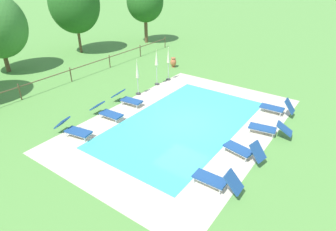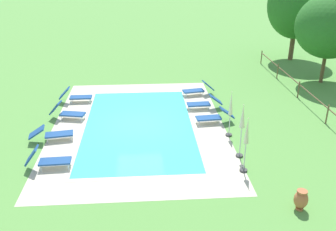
# 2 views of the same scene
# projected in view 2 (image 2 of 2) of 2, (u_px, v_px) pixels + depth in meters

# --- Properties ---
(ground_plane) EXTENTS (160.00, 160.00, 0.00)m
(ground_plane) POSITION_uv_depth(u_px,v_px,m) (139.00, 125.00, 19.45)
(ground_plane) COLOR #599342
(pool_deck_paving) EXTENTS (13.02, 8.83, 0.01)m
(pool_deck_paving) POSITION_uv_depth(u_px,v_px,m) (139.00, 125.00, 19.45)
(pool_deck_paving) COLOR beige
(pool_deck_paving) RESTS_ON ground
(swimming_pool_water) EXTENTS (9.72, 5.53, 0.01)m
(swimming_pool_water) POSITION_uv_depth(u_px,v_px,m) (139.00, 125.00, 19.45)
(swimming_pool_water) COLOR #42CCD6
(swimming_pool_water) RESTS_ON ground
(pool_coping_rim) EXTENTS (10.20, 6.01, 0.01)m
(pool_coping_rim) POSITION_uv_depth(u_px,v_px,m) (139.00, 125.00, 19.45)
(pool_coping_rim) COLOR beige
(pool_coping_rim) RESTS_ON ground
(sun_lounger_north_near_steps) EXTENTS (0.77, 2.04, 0.84)m
(sun_lounger_north_near_steps) POSITION_uv_depth(u_px,v_px,m) (214.00, 116.00, 19.56)
(sun_lounger_north_near_steps) COLOR navy
(sun_lounger_north_near_steps) RESTS_ON ground
(sun_lounger_north_mid) EXTENTS (0.68, 1.86, 1.01)m
(sun_lounger_north_mid) POSITION_uv_depth(u_px,v_px,m) (48.00, 160.00, 15.45)
(sun_lounger_north_mid) COLOR navy
(sun_lounger_north_mid) RESTS_ON ground
(sun_lounger_north_far) EXTENTS (0.96, 1.95, 0.98)m
(sun_lounger_north_far) POSITION_uv_depth(u_px,v_px,m) (68.00, 112.00, 20.00)
(sun_lounger_north_far) COLOR navy
(sun_lounger_north_far) RESTS_ON ground
(sun_lounger_north_end) EXTENTS (0.91, 2.10, 0.78)m
(sun_lounger_north_end) POSITION_uv_depth(u_px,v_px,m) (53.00, 134.00, 17.72)
(sun_lounger_north_end) COLOR navy
(sun_lounger_north_end) RESTS_ON ground
(sun_lounger_south_near_corner) EXTENTS (0.71, 2.02, 0.84)m
(sun_lounger_south_near_corner) POSITION_uv_depth(u_px,v_px,m) (204.00, 103.00, 21.30)
(sun_lounger_south_near_corner) COLOR navy
(sun_lounger_south_near_corner) RESTS_ON ground
(sun_lounger_south_mid) EXTENTS (0.61, 1.91, 0.94)m
(sun_lounger_south_mid) POSITION_uv_depth(u_px,v_px,m) (76.00, 96.00, 22.25)
(sun_lounger_south_mid) COLOR navy
(sun_lounger_south_mid) RESTS_ON ground
(sun_lounger_south_far) EXTENTS (0.94, 2.03, 0.89)m
(sun_lounger_south_far) POSITION_uv_depth(u_px,v_px,m) (198.00, 89.00, 23.36)
(sun_lounger_south_far) COLOR navy
(sun_lounger_south_far) RESTS_ON ground
(patio_umbrella_closed_row_west) EXTENTS (0.32, 0.32, 2.41)m
(patio_umbrella_closed_row_west) POSITION_uv_depth(u_px,v_px,m) (246.00, 138.00, 14.78)
(patio_umbrella_closed_row_west) COLOR #383838
(patio_umbrella_closed_row_west) RESTS_ON ground
(patio_umbrella_closed_row_mid_west) EXTENTS (0.32, 0.32, 2.48)m
(patio_umbrella_closed_row_mid_west) POSITION_uv_depth(u_px,v_px,m) (242.00, 122.00, 15.83)
(patio_umbrella_closed_row_mid_west) COLOR #383838
(patio_umbrella_closed_row_mid_west) RESTS_ON ground
(patio_umbrella_closed_row_mid_east) EXTENTS (0.32, 0.32, 2.31)m
(patio_umbrella_closed_row_mid_east) POSITION_uv_depth(u_px,v_px,m) (231.00, 109.00, 17.77)
(patio_umbrella_closed_row_mid_east) COLOR #383838
(patio_umbrella_closed_row_mid_east) RESTS_ON ground
(terracotta_urn_near_fence) EXTENTS (0.49, 0.49, 0.78)m
(terracotta_urn_near_fence) POSITION_uv_depth(u_px,v_px,m) (301.00, 199.00, 12.95)
(terracotta_urn_near_fence) COLOR #B7663D
(terracotta_urn_near_fence) RESTS_ON ground
(perimeter_fence) EXTENTS (23.06, 0.08, 1.05)m
(perimeter_fence) POSITION_uv_depth(u_px,v_px,m) (328.00, 111.00, 19.36)
(perimeter_fence) COLOR brown
(perimeter_fence) RESTS_ON ground
(tree_centre) EXTENTS (4.69, 4.69, 7.22)m
(tree_centre) POSITION_uv_depth(u_px,v_px,m) (298.00, 4.00, 29.38)
(tree_centre) COLOR brown
(tree_centre) RESTS_ON ground
(tree_far_east) EXTENTS (4.49, 4.49, 5.96)m
(tree_far_east) POSITION_uv_depth(u_px,v_px,m) (330.00, 26.00, 24.26)
(tree_far_east) COLOR brown
(tree_far_east) RESTS_ON ground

